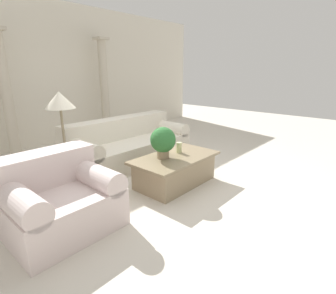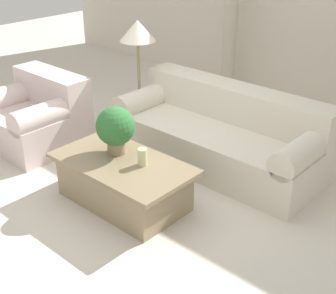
{
  "view_description": "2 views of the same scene",
  "coord_description": "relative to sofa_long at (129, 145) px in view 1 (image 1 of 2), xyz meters",
  "views": [
    {
      "loc": [
        -2.76,
        -2.76,
        1.72
      ],
      "look_at": [
        0.39,
        0.01,
        0.47
      ],
      "focal_mm": 28.0,
      "sensor_mm": 36.0,
      "label": 1
    },
    {
      "loc": [
        3.04,
        -2.93,
        2.54
      ],
      "look_at": [
        0.28,
        0.15,
        0.45
      ],
      "focal_mm": 50.0,
      "sensor_mm": 36.0,
      "label": 2
    }
  ],
  "objects": [
    {
      "name": "wall_back",
      "position": [
        -0.33,
        2.41,
        1.26
      ],
      "size": [
        10.0,
        0.06,
        3.2
      ],
      "color": "silver",
      "rests_on": "ground_plane"
    },
    {
      "name": "loveseat",
      "position": [
        -1.94,
        -1.08,
        0.02
      ],
      "size": [
        1.11,
        0.98,
        0.83
      ],
      "color": "silver",
      "rests_on": "ground_plane"
    },
    {
      "name": "column_right",
      "position": [
        0.94,
        1.99,
        0.92
      ],
      "size": [
        0.29,
        0.29,
        2.46
      ],
      "color": "beige",
      "rests_on": "ground_plane"
    },
    {
      "name": "floor_lamp",
      "position": [
        -1.26,
        -0.01,
        0.87
      ],
      "size": [
        0.44,
        0.44,
        1.41
      ],
      "color": "gray",
      "rests_on": "ground_plane"
    },
    {
      "name": "ground_plane",
      "position": [
        -0.33,
        -0.96,
        -0.34
      ],
      "size": [
        16.0,
        16.0,
        0.0
      ],
      "primitive_type": "plane",
      "color": "silver"
    },
    {
      "name": "coffee_table",
      "position": [
        -0.18,
        -1.31,
        -0.11
      ],
      "size": [
        1.36,
        0.76,
        0.45
      ],
      "color": "#998466",
      "rests_on": "ground_plane"
    },
    {
      "name": "potted_plant",
      "position": [
        -0.36,
        -1.22,
        0.37
      ],
      "size": [
        0.38,
        0.38,
        0.47
      ],
      "color": "#937F60",
      "rests_on": "coffee_table"
    },
    {
      "name": "column_left",
      "position": [
        -1.31,
        1.99,
        0.92
      ],
      "size": [
        0.29,
        0.29,
        2.46
      ],
      "color": "beige",
      "rests_on": "ground_plane"
    },
    {
      "name": "sofa_long",
      "position": [
        0.0,
        0.0,
        0.0
      ],
      "size": [
        2.36,
        0.98,
        0.83
      ],
      "color": "beige",
      "rests_on": "ground_plane"
    },
    {
      "name": "pillar_candle",
      "position": [
        0.0,
        -1.23,
        0.19
      ],
      "size": [
        0.09,
        0.09,
        0.17
      ],
      "color": "beige",
      "rests_on": "coffee_table"
    }
  ]
}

